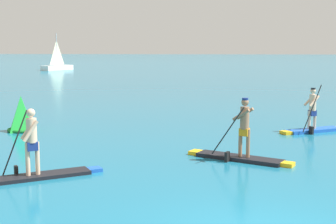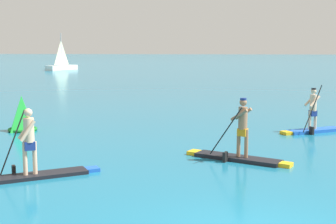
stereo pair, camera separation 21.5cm
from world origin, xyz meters
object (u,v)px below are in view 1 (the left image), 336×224
at_px(paddleboarder_mid_center, 240,147).
at_px(sailboat_left_horizon, 57,66).
at_px(paddleboarder_near_left, 32,163).
at_px(paddleboarder_far_right, 313,122).
at_px(race_marker_buoy, 21,115).

bearing_deg(paddleboarder_mid_center, sailboat_left_horizon, -40.21).
distance_m(paddleboarder_near_left, paddleboarder_far_right, 11.22).
height_order(paddleboarder_far_right, sailboat_left_horizon, sailboat_left_horizon).
distance_m(paddleboarder_far_right, sailboat_left_horizon, 55.06).
relative_size(paddleboarder_near_left, sailboat_left_horizon, 0.59).
distance_m(paddleboarder_near_left, race_marker_buoy, 7.22).
height_order(paddleboarder_mid_center, paddleboarder_far_right, paddleboarder_far_right).
height_order(paddleboarder_far_right, race_marker_buoy, paddleboarder_far_right).
relative_size(paddleboarder_far_right, race_marker_buoy, 1.99).
bearing_deg(paddleboarder_far_right, paddleboarder_mid_center, 29.15).
bearing_deg(paddleboarder_far_right, race_marker_buoy, -24.66).
bearing_deg(sailboat_left_horizon, paddleboarder_far_right, -125.64).
distance_m(paddleboarder_near_left, sailboat_left_horizon, 58.65).
relative_size(paddleboarder_mid_center, paddleboarder_far_right, 1.11).
distance_m(paddleboarder_near_left, paddleboarder_mid_center, 5.83).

